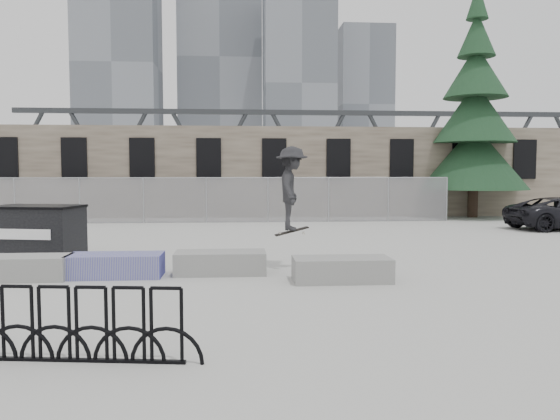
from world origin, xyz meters
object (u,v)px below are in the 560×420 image
at_px(planter_center_right, 221,262).
at_px(dumpster, 38,232).
at_px(planter_far_left, 21,267).
at_px(planter_center_left, 115,264).
at_px(spruce_tree, 475,125).
at_px(skateboarder, 292,188).
at_px(planter_offset, 342,268).

distance_m(planter_center_right, dumpster, 5.32).
height_order(planter_far_left, dumpster, dumpster).
bearing_deg(planter_center_left, dumpster, 134.79).
bearing_deg(planter_center_left, spruce_tree, 45.39).
height_order(planter_center_right, spruce_tree, spruce_tree).
bearing_deg(skateboarder, planter_far_left, 106.76).
height_order(dumpster, spruce_tree, spruce_tree).
relative_size(planter_offset, dumpster, 0.85).
bearing_deg(spruce_tree, dumpster, -144.53).
xyz_separation_m(planter_offset, spruce_tree, (9.56, 15.38, 4.30)).
distance_m(planter_center_right, skateboarder, 2.37).
height_order(planter_center_left, planter_center_right, same).
xyz_separation_m(planter_far_left, planter_center_right, (4.17, 0.33, 0.00)).
bearing_deg(dumpster, planter_far_left, -65.63).
height_order(planter_offset, skateboarder, skateboarder).
distance_m(planter_far_left, dumpster, 2.77).
bearing_deg(planter_center_right, planter_offset, -22.44).
distance_m(planter_center_left, planter_offset, 4.85).
height_order(planter_center_right, dumpster, dumpster).
xyz_separation_m(planter_offset, dumpster, (-7.28, 3.38, 0.44)).
xyz_separation_m(planter_offset, skateboarder, (-0.88, 1.62, 1.60)).
relative_size(planter_far_left, spruce_tree, 0.17).
xyz_separation_m(planter_far_left, spruce_tree, (16.25, 14.67, 4.30)).
height_order(planter_offset, spruce_tree, spruce_tree).
bearing_deg(planter_center_right, planter_center_left, -175.20).
distance_m(planter_far_left, planter_center_right, 4.18).
distance_m(planter_center_right, spruce_tree, 19.23).
relative_size(planter_far_left, dumpster, 0.85).
bearing_deg(planter_center_right, skateboarder, 19.37).
height_order(planter_far_left, skateboarder, skateboarder).
bearing_deg(planter_offset, skateboarder, 118.47).
xyz_separation_m(planter_center_right, skateboarder, (1.65, 0.58, 1.60)).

